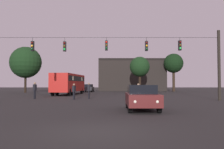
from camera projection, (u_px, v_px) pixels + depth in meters
The scene contains 13 objects.
ground_plane at pixel (109, 96), 32.74m from camera, with size 168.00×168.00×0.00m, color black.
overhead_signal_span at pixel (107, 59), 24.14m from camera, with size 21.93×0.44×6.75m.
city_bus at pixel (70, 82), 37.24m from camera, with size 3.38×11.17×3.00m.
car_near_right at pixel (143, 97), 15.12m from camera, with size 1.85×4.36×1.52m.
car_far_left at pixel (89, 88), 50.10m from camera, with size 2.00×4.41×1.52m.
pedestrian_crossing_left at pixel (139, 92), 21.89m from camera, with size 0.35×0.42×1.62m.
pedestrian_crossing_center at pixel (36, 89), 26.58m from camera, with size 0.36×0.42×1.77m.
pedestrian_crossing_right at pixel (75, 91), 25.28m from camera, with size 0.35×0.42×1.62m.
pedestrian_near_bus at pixel (90, 90), 26.66m from camera, with size 0.28×0.39×1.72m.
corner_building at pixel (132, 75), 58.79m from camera, with size 14.81×9.13×7.18m.
tree_left_silhouette at pixel (174, 64), 53.48m from camera, with size 4.12×4.12×8.05m.
tree_behind_building at pixel (27, 62), 45.64m from camera, with size 5.68×5.68×8.33m.
tree_right_far at pixel (141, 67), 47.95m from camera, with size 3.82×3.82×6.78m.
Camera 1 is at (0.55, -8.32, 1.58)m, focal length 40.38 mm.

